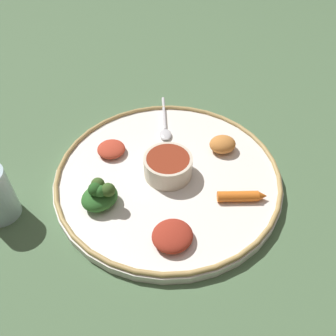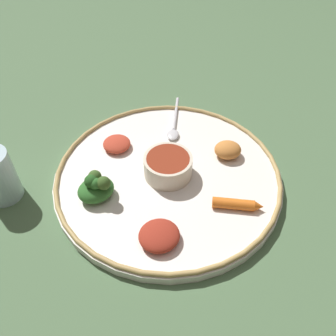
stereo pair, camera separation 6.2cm
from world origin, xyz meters
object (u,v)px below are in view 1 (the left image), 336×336
at_px(greens_pile, 101,196).
at_px(center_bowl, 168,166).
at_px(spoon, 165,125).
at_px(carrot_near_spoon, 242,196).

bearing_deg(greens_pile, center_bowl, 1.41).
distance_m(center_bowl, spoon, 0.14).
relative_size(center_bowl, spoon, 0.64).
bearing_deg(spoon, center_bowl, -118.67).
height_order(center_bowl, greens_pile, greens_pile).
bearing_deg(spoon, carrot_near_spoon, -87.73).
xyz_separation_m(center_bowl, greens_pile, (-0.13, -0.00, 0.00)).
height_order(center_bowl, spoon, center_bowl).
xyz_separation_m(center_bowl, spoon, (0.06, 0.12, -0.02)).
relative_size(spoon, greens_pile, 1.97).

